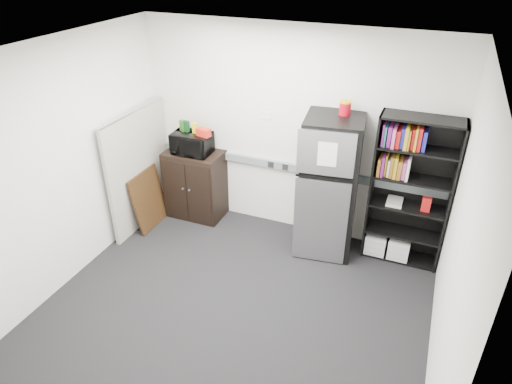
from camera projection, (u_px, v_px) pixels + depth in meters
floor at (237, 305)px, 5.01m from camera, size 4.00×4.00×0.00m
wall_back at (292, 134)px, 5.75m from camera, size 4.00×0.02×2.70m
wall_right at (458, 246)px, 3.69m from camera, size 0.02×3.50×2.70m
wall_left at (68, 164)px, 5.00m from camera, size 0.02×3.50×2.70m
ceiling at (230, 55)px, 3.68m from camera, size 4.00×3.50×0.02m
electrical_raceway at (289, 167)px, 5.95m from camera, size 3.92×0.05×0.10m
wall_note at (266, 116)px, 5.76m from camera, size 0.14×0.00×0.10m
bookshelf at (409, 189)px, 5.30m from camera, size 0.90×0.34×1.85m
cubicle_partition at (139, 169)px, 6.10m from camera, size 0.06×1.30×1.62m
cabinet at (196, 184)px, 6.41m from camera, size 0.78×0.52×0.97m
microwave at (192, 143)px, 6.08m from camera, size 0.53×0.37×0.28m
snack_box_a at (183, 126)px, 6.05m from camera, size 0.08×0.07×0.15m
snack_box_b at (187, 126)px, 6.03m from camera, size 0.08×0.06×0.15m
snack_box_c at (195, 128)px, 5.99m from camera, size 0.08×0.06×0.14m
snack_bag at (204, 132)px, 5.91m from camera, size 0.20×0.14×0.10m
refrigerator at (329, 187)px, 5.52m from camera, size 0.74×0.77×1.77m
coffee_can at (345, 107)px, 5.12m from camera, size 0.13×0.13×0.18m
framed_poster at (149, 199)px, 6.22m from camera, size 0.18×0.62×0.79m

